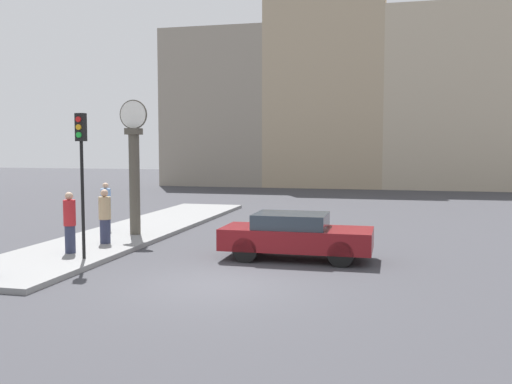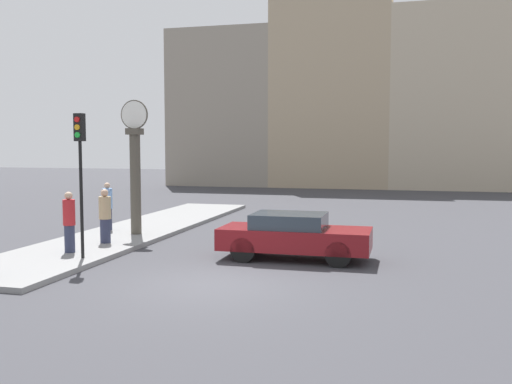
# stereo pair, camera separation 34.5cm
# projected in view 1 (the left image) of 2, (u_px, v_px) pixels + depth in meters

# --- Properties ---
(ground_plane) EXTENTS (120.00, 120.00, 0.00)m
(ground_plane) POSITION_uv_depth(u_px,v_px,m) (217.00, 284.00, 13.49)
(ground_plane) COLOR #38383D
(sidewalk_corner) EXTENTS (3.25, 18.10, 0.15)m
(sidewalk_corner) POSITION_uv_depth(u_px,v_px,m) (138.00, 230.00, 21.57)
(sidewalk_corner) COLOR gray
(sidewalk_corner) RESTS_ON ground_plane
(building_row) EXTENTS (28.97, 5.00, 15.62)m
(building_row) POSITION_uv_depth(u_px,v_px,m) (345.00, 98.00, 44.56)
(building_row) COLOR gray
(building_row) RESTS_ON ground_plane
(sedan_car) EXTENTS (4.29, 1.74, 1.33)m
(sedan_car) POSITION_uv_depth(u_px,v_px,m) (295.00, 235.00, 16.36)
(sedan_car) COLOR maroon
(sedan_car) RESTS_ON ground_plane
(traffic_light_near) EXTENTS (0.26, 0.24, 4.00)m
(traffic_light_near) POSITION_uv_depth(u_px,v_px,m) (81.00, 155.00, 15.56)
(traffic_light_near) COLOR black
(traffic_light_near) RESTS_ON sidewalk_corner
(street_clock) EXTENTS (1.02, 0.48, 4.71)m
(street_clock) POSITION_uv_depth(u_px,v_px,m) (134.00, 170.00, 19.95)
(street_clock) COLOR #4C473D
(street_clock) RESTS_ON sidewalk_corner
(pedestrian_red_top) EXTENTS (0.35, 0.35, 1.78)m
(pedestrian_red_top) POSITION_uv_depth(u_px,v_px,m) (70.00, 222.00, 16.54)
(pedestrian_red_top) COLOR #2D334C
(pedestrian_red_top) RESTS_ON sidewalk_corner
(pedestrian_tan_coat) EXTENTS (0.39, 0.39, 1.73)m
(pedestrian_tan_coat) POSITION_uv_depth(u_px,v_px,m) (105.00, 216.00, 18.20)
(pedestrian_tan_coat) COLOR #2D334C
(pedestrian_tan_coat) RESTS_ON sidewalk_corner
(pedestrian_blue_stripe) EXTENTS (0.36, 0.36, 1.76)m
(pedestrian_blue_stripe) POSITION_uv_depth(u_px,v_px,m) (106.00, 207.00, 20.94)
(pedestrian_blue_stripe) COLOR #2D334C
(pedestrian_blue_stripe) RESTS_ON sidewalk_corner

